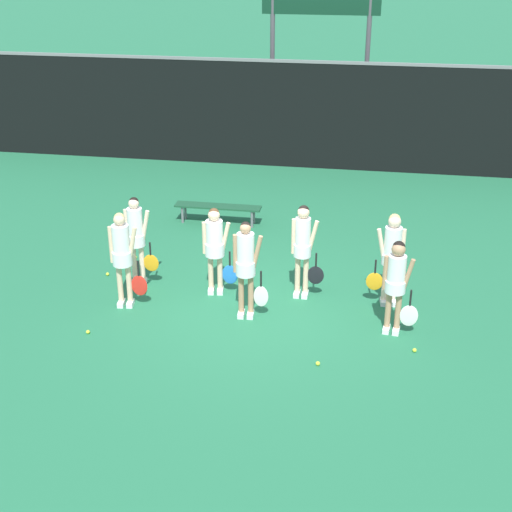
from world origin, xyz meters
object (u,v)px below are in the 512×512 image
scoreboard (321,7)px  tennis_ball_0 (88,332)px  bench_courtside (218,208)px  tennis_ball_1 (150,261)px  tennis_ball_5 (318,363)px  player_0 (122,252)px  player_2 (396,280)px  tennis_ball_3 (135,257)px  player_5 (303,244)px  player_6 (392,251)px  tennis_ball_4 (415,350)px  tennis_ball_2 (108,274)px  player_1 (246,262)px  player_4 (215,244)px  player_3 (136,234)px

scoreboard → tennis_ball_0: size_ratio=82.24×
bench_courtside → tennis_ball_1: bench_courtside is taller
tennis_ball_5 → bench_courtside: bearing=117.0°
scoreboard → player_0: (-2.46, -10.71, -3.22)m
tennis_ball_5 → player_2: bearing=47.9°
tennis_ball_0 → tennis_ball_3: 3.09m
player_0 → player_5: (3.13, 0.92, 0.00)m
player_6 → tennis_ball_0: (-5.03, -1.99, -1.02)m
player_2 → player_5: player_5 is taller
bench_courtside → tennis_ball_3: bench_courtside is taller
tennis_ball_4 → tennis_ball_1: bearing=154.1°
tennis_ball_2 → player_2: bearing=-12.5°
player_1 → tennis_ball_3: bearing=140.0°
player_5 → bench_courtside: bearing=126.4°
player_4 → tennis_ball_0: bearing=-142.4°
player_0 → player_4: 1.70m
player_4 → tennis_ball_1: player_4 is taller
tennis_ball_0 → tennis_ball_2: (-0.48, 2.21, -0.00)m
player_4 → tennis_ball_5: size_ratio=24.30×
player_3 → tennis_ball_5: size_ratio=25.43×
player_5 → tennis_ball_0: 4.11m
tennis_ball_2 → tennis_ball_3: size_ratio=0.93×
player_0 → player_5: player_5 is taller
player_0 → tennis_ball_0: bearing=-112.8°
player_0 → tennis_ball_0: (-0.30, -1.11, -1.02)m
tennis_ball_1 → tennis_ball_4: 5.91m
player_1 → tennis_ball_4: size_ratio=26.82×
scoreboard → bench_courtside: 7.74m
player_4 → tennis_ball_0: (-1.81, -1.89, -0.96)m
bench_courtside → player_2: (4.03, -4.38, 0.61)m
player_5 → tennis_ball_1: 3.55m
player_0 → player_2: 4.81m
player_2 → player_6: bearing=101.6°
scoreboard → player_1: size_ratio=3.07×
tennis_ball_4 → tennis_ball_5: size_ratio=0.96×
tennis_ball_1 → tennis_ball_3: tennis_ball_3 is taller
tennis_ball_2 → tennis_ball_4: bearing=-17.2°
player_2 → tennis_ball_2: size_ratio=25.32×
player_2 → tennis_ball_5: bearing=-125.1°
player_2 → scoreboard: bearing=109.2°
tennis_ball_2 → scoreboard: bearing=71.4°
player_2 → player_3: player_3 is taller
tennis_ball_1 → tennis_ball_3: bearing=158.6°
player_6 → tennis_ball_4: player_6 is taller
tennis_ball_1 → tennis_ball_3: size_ratio=0.91×
player_6 → scoreboard: bearing=96.8°
tennis_ball_3 → tennis_ball_1: bearing=-21.4°
player_1 → tennis_ball_3: player_1 is taller
tennis_ball_1 → player_2: bearing=-21.7°
player_5 → tennis_ball_3: 3.92m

